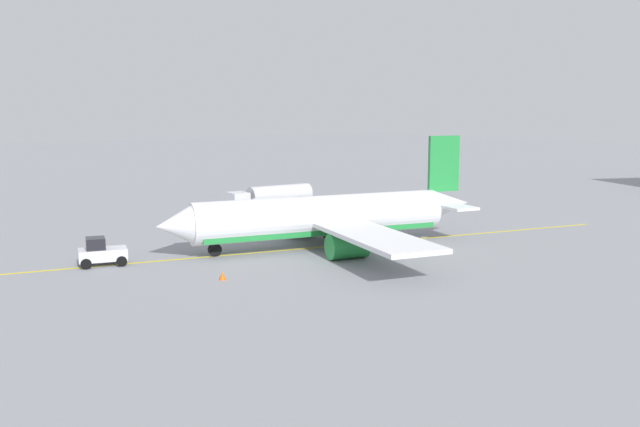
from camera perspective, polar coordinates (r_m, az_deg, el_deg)
ground_plane at (r=59.74m, az=0.00°, el=-2.84°), size 400.00×400.00×0.00m
airplane at (r=59.47m, az=0.45°, el=-0.35°), size 29.25×30.81×9.56m
fuel_tanker at (r=79.75m, az=-4.03°, el=1.34°), size 11.37×3.75×3.15m
pushback_tug at (r=55.46m, az=-17.87°, el=-3.12°), size 4.05×3.26×2.20m
refueling_worker at (r=72.97m, az=-4.32°, el=-0.08°), size 0.44×0.57×1.71m
safety_cone_nose at (r=49.03m, az=-8.19°, el=-5.19°), size 0.52×0.52×0.58m
taxi_line_marking at (r=59.74m, az=0.00°, el=-2.84°), size 58.69×17.60×0.01m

